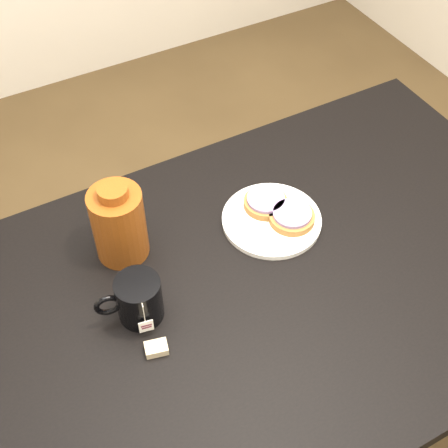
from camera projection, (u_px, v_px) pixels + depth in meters
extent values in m
plane|color=brown|center=(260.00, 421.00, 1.92)|extent=(4.00, 4.00, 0.00)
cube|color=black|center=(275.00, 280.00, 1.38)|extent=(1.40, 0.90, 0.04)
cylinder|color=black|center=(369.00, 191.00, 2.09)|extent=(0.06, 0.06, 0.71)
cylinder|color=white|center=(272.00, 220.00, 1.46)|extent=(0.23, 0.23, 0.01)
torus|color=white|center=(272.00, 218.00, 1.46)|extent=(0.23, 0.23, 0.01)
cylinder|color=brown|center=(266.00, 203.00, 1.48)|extent=(0.14, 0.14, 0.02)
cylinder|color=#977DA9|center=(266.00, 199.00, 1.47)|extent=(0.12, 0.12, 0.01)
cylinder|color=brown|center=(292.00, 217.00, 1.45)|extent=(0.14, 0.14, 0.02)
cylinder|color=#977DA9|center=(292.00, 213.00, 1.44)|extent=(0.12, 0.12, 0.01)
cylinder|color=black|center=(139.00, 299.00, 1.26)|extent=(0.11, 0.11, 0.10)
cylinder|color=black|center=(137.00, 286.00, 1.23)|extent=(0.08, 0.08, 0.00)
torus|color=black|center=(108.00, 305.00, 1.24)|extent=(0.06, 0.02, 0.06)
cylinder|color=beige|center=(144.00, 313.00, 1.21)|extent=(0.00, 0.00, 0.06)
cube|color=white|center=(146.00, 325.00, 1.24)|extent=(0.03, 0.01, 0.03)
cube|color=#C6B793|center=(156.00, 348.00, 1.23)|extent=(0.05, 0.04, 0.02)
cylinder|color=#5B270C|center=(119.00, 225.00, 1.35)|extent=(0.15, 0.15, 0.18)
cylinder|color=#5B270C|center=(113.00, 192.00, 1.27)|extent=(0.06, 0.06, 0.02)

